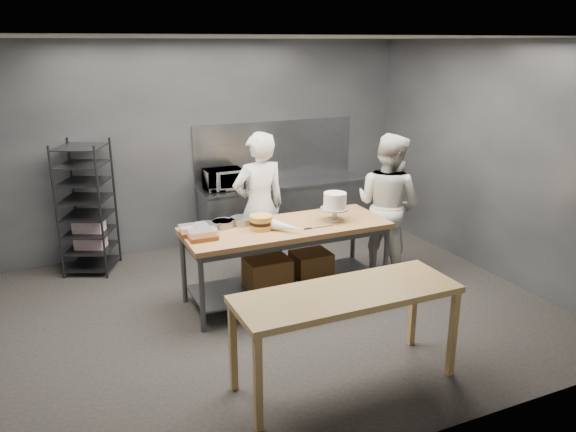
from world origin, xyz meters
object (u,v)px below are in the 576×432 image
Objects in this scene: frosted_cake_stand at (335,203)px; layer_cake at (261,222)px; chef_right at (388,205)px; work_table at (286,253)px; near_counter at (347,300)px; chef_behind at (259,207)px; microwave at (223,179)px; speed_rack at (87,209)px.

frosted_cake_stand reaches higher than layer_cake.
frosted_cake_stand is at bearing 80.40° from chef_right.
work_table is 1.84m from near_counter.
near_counter is 1.96m from frosted_cake_stand.
chef_behind is 1.26m from microwave.
speed_rack is at bearing 39.55° from chef_right.
microwave reaches higher than layer_cake.
microwave is at bearing 93.65° from work_table.
frosted_cake_stand is (2.63, -1.95, 0.29)m from speed_rack.
frosted_cake_stand is (0.60, -0.06, 0.57)m from work_table.
frosted_cake_stand is (-0.92, -0.25, 0.21)m from chef_right.
near_counter is 7.61× the size of layer_cake.
speed_rack is (-2.03, 1.88, 0.28)m from work_table.
layer_cake is (-0.19, -1.96, -0.05)m from microwave.
speed_rack reaches higher than near_counter.
near_counter is 1.82m from layer_cake.
frosted_cake_stand is at bearing 64.53° from near_counter.
near_counter is at bearing 83.28° from chef_behind.
microwave is 1.97m from layer_cake.
work_table is at bearing -42.85° from speed_rack.
layer_cake is (-0.08, 1.81, 0.19)m from near_counter.
layer_cake is at bearing 67.39° from chef_behind.
frosted_cake_stand is (0.73, -2.03, 0.09)m from microwave.
microwave is at bearing 17.96° from chef_right.
microwave is 1.59× the size of frosted_cake_stand.
microwave is at bearing 88.41° from near_counter.
microwave reaches higher than near_counter.
chef_behind is 3.54× the size of microwave.
frosted_cake_stand reaches higher than near_counter.
chef_right is 2.42m from microwave.
chef_behind reaches higher than microwave.
work_table is at bearing 91.91° from chef_behind.
chef_right reaches higher than layer_cake.
speed_rack is at bearing 137.15° from work_table.
layer_cake is at bearing 179.47° from work_table.
microwave is 2.06× the size of layer_cake.
work_table reaches higher than near_counter.
layer_cake is at bearing 92.59° from near_counter.
work_table is 1.37× the size of speed_rack.
frosted_cake_stand is at bearing -5.92° from work_table.
chef_right is (3.55, -1.69, 0.08)m from speed_rack.
chef_behind is at bearing 130.63° from frosted_cake_stand.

